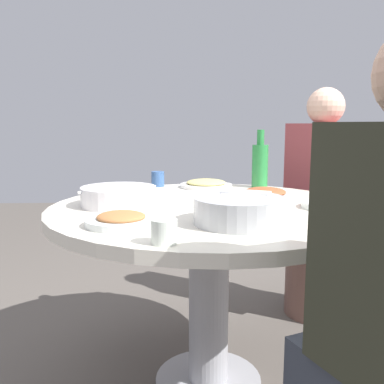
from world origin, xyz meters
TOP-DOWN VIEW (x-y plane):
  - ground at (0.00, 0.00)m, footprint 8.00×8.00m
  - round_dining_table at (0.00, 0.00)m, footprint 1.18×1.18m
  - rice_bowl at (-0.07, 0.29)m, footprint 0.28×0.28m
  - soup_bowl at (0.34, -0.02)m, footprint 0.28×0.28m
  - dish_noodles at (-0.02, -0.46)m, footprint 0.25×0.25m
  - dish_eggplant at (-0.43, 0.06)m, footprint 0.21×0.21m
  - dish_tofu_braise at (0.29, 0.29)m, footprint 0.22×0.22m
  - dish_stirfry at (-0.24, -0.15)m, footprint 0.22×0.22m
  - green_bottle at (-0.28, -0.45)m, footprint 0.08×0.08m
  - tea_cup_near at (0.15, 0.50)m, footprint 0.07×0.07m
  - tea_cup_far at (-0.42, 0.27)m, footprint 0.07×0.07m
  - tea_cup_side at (0.21, -0.50)m, footprint 0.06×0.06m
  - stool_for_diner_left at (-0.64, -0.62)m, footprint 0.34×0.34m
  - diner_left at (-0.64, -0.62)m, footprint 0.47×0.47m

SIDE VIEW (x-z plane):
  - ground at x=0.00m, z-range 0.00..0.00m
  - stool_for_diner_left at x=-0.64m, z-range 0.00..0.44m
  - round_dining_table at x=0.00m, z-range 0.22..0.95m
  - dish_noodles at x=-0.02m, z-range 0.72..0.76m
  - dish_tofu_braise at x=0.29m, z-range 0.72..0.76m
  - dish_eggplant at x=-0.43m, z-range 0.72..0.76m
  - dish_stirfry at x=-0.24m, z-range 0.72..0.76m
  - tea_cup_near at x=0.15m, z-range 0.72..0.79m
  - tea_cup_far at x=-0.42m, z-range 0.72..0.79m
  - soup_bowl at x=0.34m, z-range 0.72..0.79m
  - tea_cup_side at x=0.21m, z-range 0.72..0.79m
  - diner_left at x=-0.64m, z-range 0.38..1.14m
  - rice_bowl at x=-0.07m, z-range 0.72..0.81m
  - green_bottle at x=-0.28m, z-range 0.70..0.97m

